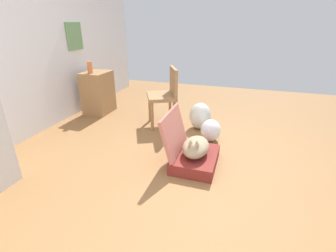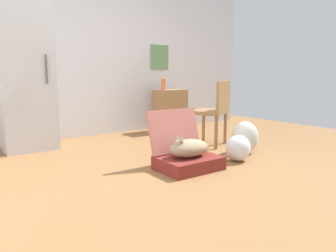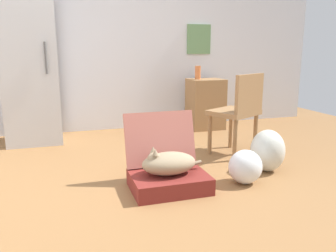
{
  "view_description": "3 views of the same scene",
  "coord_description": "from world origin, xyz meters",
  "px_view_note": "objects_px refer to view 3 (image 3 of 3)",
  "views": [
    {
      "loc": [
        -2.1,
        -0.53,
        1.47
      ],
      "look_at": [
        0.18,
        0.21,
        0.43
      ],
      "focal_mm": 25.79,
      "sensor_mm": 36.0,
      "label": 1
    },
    {
      "loc": [
        -1.79,
        -2.54,
        0.95
      ],
      "look_at": [
        0.36,
        0.49,
        0.35
      ],
      "focal_mm": 34.1,
      "sensor_mm": 36.0,
      "label": 2
    },
    {
      "loc": [
        -0.6,
        -2.59,
        1.11
      ],
      "look_at": [
        0.25,
        0.1,
        0.48
      ],
      "focal_mm": 36.73,
      "sensor_mm": 36.0,
      "label": 3
    }
  ],
  "objects_px": {
    "vase_tall": "(198,73)",
    "plastic_bag_white": "(245,167)",
    "chair": "(239,110)",
    "plastic_bag_clear": "(268,151)",
    "refrigerator": "(30,65)",
    "cat": "(168,163)",
    "suitcase_base": "(169,182)",
    "side_table": "(205,104)"
  },
  "relations": [
    {
      "from": "cat",
      "to": "vase_tall",
      "type": "distance_m",
      "value": 2.31
    },
    {
      "from": "cat",
      "to": "chair",
      "type": "distance_m",
      "value": 1.23
    },
    {
      "from": "side_table",
      "to": "refrigerator",
      "type": "bearing_deg",
      "value": -178.74
    },
    {
      "from": "cat",
      "to": "plastic_bag_white",
      "type": "distance_m",
      "value": 0.67
    },
    {
      "from": "side_table",
      "to": "vase_tall",
      "type": "relative_size",
      "value": 3.83
    },
    {
      "from": "cat",
      "to": "vase_tall",
      "type": "relative_size",
      "value": 2.83
    },
    {
      "from": "refrigerator",
      "to": "side_table",
      "type": "xyz_separation_m",
      "value": [
        2.27,
        0.05,
        -0.57
      ]
    },
    {
      "from": "cat",
      "to": "refrigerator",
      "type": "relative_size",
      "value": 0.28
    },
    {
      "from": "plastic_bag_clear",
      "to": "side_table",
      "type": "height_order",
      "value": "side_table"
    },
    {
      "from": "vase_tall",
      "to": "chair",
      "type": "distance_m",
      "value": 1.34
    },
    {
      "from": "plastic_bag_white",
      "to": "plastic_bag_clear",
      "type": "relative_size",
      "value": 0.74
    },
    {
      "from": "side_table",
      "to": "vase_tall",
      "type": "height_order",
      "value": "vase_tall"
    },
    {
      "from": "refrigerator",
      "to": "vase_tall",
      "type": "relative_size",
      "value": 10.09
    },
    {
      "from": "suitcase_base",
      "to": "cat",
      "type": "distance_m",
      "value": 0.16
    },
    {
      "from": "plastic_bag_clear",
      "to": "refrigerator",
      "type": "height_order",
      "value": "refrigerator"
    },
    {
      "from": "cat",
      "to": "plastic_bag_clear",
      "type": "xyz_separation_m",
      "value": [
        1.01,
        0.14,
        -0.03
      ]
    },
    {
      "from": "cat",
      "to": "chair",
      "type": "height_order",
      "value": "chair"
    },
    {
      "from": "vase_tall",
      "to": "chair",
      "type": "bearing_deg",
      "value": -92.9
    },
    {
      "from": "suitcase_base",
      "to": "cat",
      "type": "xyz_separation_m",
      "value": [
        -0.01,
        0.0,
        0.16
      ]
    },
    {
      "from": "suitcase_base",
      "to": "side_table",
      "type": "bearing_deg",
      "value": 59.17
    },
    {
      "from": "side_table",
      "to": "cat",
      "type": "bearing_deg",
      "value": -121.01
    },
    {
      "from": "plastic_bag_white",
      "to": "plastic_bag_clear",
      "type": "distance_m",
      "value": 0.41
    },
    {
      "from": "suitcase_base",
      "to": "plastic_bag_white",
      "type": "xyz_separation_m",
      "value": [
        0.65,
        -0.07,
        0.08
      ]
    },
    {
      "from": "refrigerator",
      "to": "cat",
      "type": "bearing_deg",
      "value": -60.02
    },
    {
      "from": "vase_tall",
      "to": "plastic_bag_white",
      "type": "bearing_deg",
      "value": -100.95
    },
    {
      "from": "vase_tall",
      "to": "refrigerator",
      "type": "bearing_deg",
      "value": -178.16
    },
    {
      "from": "suitcase_base",
      "to": "plastic_bag_white",
      "type": "bearing_deg",
      "value": -5.74
    },
    {
      "from": "refrigerator",
      "to": "vase_tall",
      "type": "distance_m",
      "value": 2.16
    },
    {
      "from": "plastic_bag_clear",
      "to": "side_table",
      "type": "distance_m",
      "value": 1.83
    },
    {
      "from": "suitcase_base",
      "to": "plastic_bag_clear",
      "type": "xyz_separation_m",
      "value": [
        1.0,
        0.14,
        0.13
      ]
    },
    {
      "from": "plastic_bag_clear",
      "to": "chair",
      "type": "height_order",
      "value": "chair"
    },
    {
      "from": "refrigerator",
      "to": "side_table",
      "type": "relative_size",
      "value": 2.63
    },
    {
      "from": "refrigerator",
      "to": "chair",
      "type": "distance_m",
      "value": 2.47
    },
    {
      "from": "suitcase_base",
      "to": "vase_tall",
      "type": "distance_m",
      "value": 2.35
    },
    {
      "from": "plastic_bag_white",
      "to": "side_table",
      "type": "xyz_separation_m",
      "value": [
        0.51,
        2.02,
        0.21
      ]
    },
    {
      "from": "suitcase_base",
      "to": "chair",
      "type": "bearing_deg",
      "value": 34.4
    },
    {
      "from": "plastic_bag_clear",
      "to": "vase_tall",
      "type": "height_order",
      "value": "vase_tall"
    },
    {
      "from": "plastic_bag_clear",
      "to": "side_table",
      "type": "xyz_separation_m",
      "value": [
        0.16,
        1.81,
        0.16
      ]
    },
    {
      "from": "cat",
      "to": "side_table",
      "type": "xyz_separation_m",
      "value": [
        1.18,
        1.96,
        0.13
      ]
    },
    {
      "from": "cat",
      "to": "refrigerator",
      "type": "distance_m",
      "value": 2.31
    },
    {
      "from": "cat",
      "to": "chair",
      "type": "relative_size",
      "value": 0.6
    },
    {
      "from": "plastic_bag_clear",
      "to": "chair",
      "type": "xyz_separation_m",
      "value": [
        -0.02,
        0.53,
        0.3
      ]
    }
  ]
}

